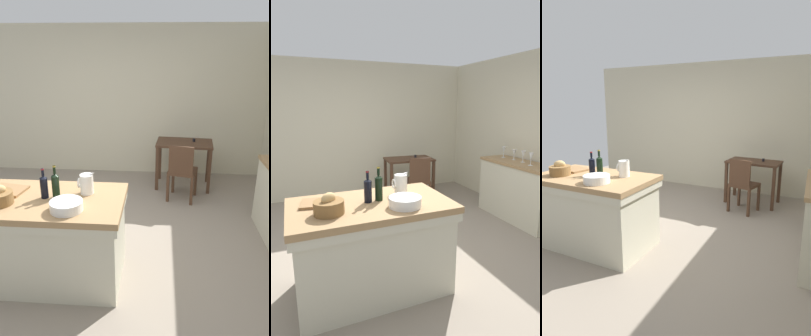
% 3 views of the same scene
% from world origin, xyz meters
% --- Properties ---
extents(ground_plane, '(6.76, 6.76, 0.00)m').
position_xyz_m(ground_plane, '(0.00, 0.00, 0.00)').
color(ground_plane, gray).
extents(wall_back, '(5.32, 0.12, 2.60)m').
position_xyz_m(wall_back, '(0.00, 2.60, 1.30)').
color(wall_back, beige).
rests_on(wall_back, ground).
extents(island_table, '(1.47, 0.87, 0.89)m').
position_xyz_m(island_table, '(-0.34, -0.54, 0.48)').
color(island_table, '#99754C').
rests_on(island_table, ground).
extents(writing_desk, '(0.95, 0.64, 0.82)m').
position_xyz_m(writing_desk, '(1.12, 1.94, 0.64)').
color(writing_desk, '#472D1E').
rests_on(writing_desk, ground).
extents(wooden_chair, '(0.49, 0.49, 0.90)m').
position_xyz_m(wooden_chair, '(1.06, 1.37, 0.49)').
color(wooden_chair, '#472D1E').
rests_on(wooden_chair, ground).
extents(pitcher, '(0.17, 0.13, 0.24)m').
position_xyz_m(pitcher, '(0.01, -0.39, 0.99)').
color(pitcher, white).
rests_on(pitcher, island_table).
extents(wash_bowl, '(0.29, 0.29, 0.09)m').
position_xyz_m(wash_bowl, '(-0.09, -0.76, 0.94)').
color(wash_bowl, white).
rests_on(wash_bowl, island_table).
extents(cutting_board, '(0.38, 0.31, 0.02)m').
position_xyz_m(cutting_board, '(-0.78, -0.41, 0.91)').
color(cutting_board, olive).
rests_on(cutting_board, island_table).
extents(wine_bottle_dark, '(0.07, 0.07, 0.32)m').
position_xyz_m(wine_bottle_dark, '(-0.26, -0.51, 1.02)').
color(wine_bottle_dark, black).
rests_on(wine_bottle_dark, island_table).
extents(wine_bottle_amber, '(0.07, 0.07, 0.30)m').
position_xyz_m(wine_bottle_amber, '(-0.36, -0.53, 1.01)').
color(wine_bottle_amber, black).
rests_on(wine_bottle_amber, island_table).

